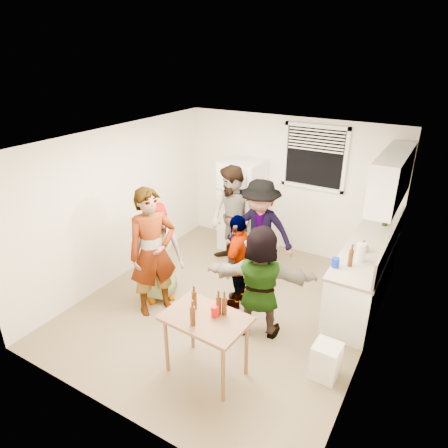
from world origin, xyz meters
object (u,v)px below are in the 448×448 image
Objects in this scene: serving_table at (207,371)px; red_cup at (215,316)px; guest_back_left at (232,265)px; beer_bottle_table at (195,308)px; beer_bottle_counter at (350,266)px; guest_grey at (160,296)px; refrigerator at (242,205)px; wine_bottle at (384,225)px; blue_cup at (335,267)px; guest_orange at (258,331)px; guest_black at (237,303)px; trash_bin at (326,359)px; guest_stripe at (157,309)px; kettle at (362,251)px; guest_back_right at (258,278)px.

red_cup reaches higher than serving_table.
beer_bottle_table is at bearing -49.70° from guest_back_left.
guest_grey is at bearing -162.58° from beer_bottle_counter.
refrigerator is at bearing 112.89° from red_cup.
red_cup is at bearing -43.73° from guest_back_left.
wine_bottle reaches higher than blue_cup.
beer_bottle_table is at bearing -114.01° from wine_bottle.
guest_grey reaches higher than guest_orange.
guest_black is 0.92× the size of guest_orange.
guest_orange is (-1.03, 0.33, -0.25)m from trash_bin.
beer_bottle_table is 1.50m from guest_stripe.
beer_bottle_counter is 0.53× the size of trash_bin.
refrigerator is at bearing 134.59° from trash_bin.
guest_orange is at bearing 43.95° from guest_black.
refrigerator reaches higher than wine_bottle.
red_cup is (-1.11, -2.23, -0.10)m from kettle.
beer_bottle_table is at bearing -1.98° from guest_black.
refrigerator is at bearing 150.06° from beer_bottle_counter.
beer_bottle_table reaches higher than guest_back_right.
serving_table is 0.65× the size of guest_black.
wine_bottle is 3.75m from serving_table.
blue_cup is 1.63m from guest_black.
blue_cup is at bearing 0.97° from guest_back_left.
guest_grey is at bearing -171.22° from kettle.
guest_black is 0.71m from guest_orange.
kettle is 1.83m from guest_back_right.
guest_orange is at bearing -139.13° from beer_bottle_counter.
beer_bottle_counter is 0.15× the size of guest_grey.
kettle is 2.00m from guest_black.
guest_black is (-1.59, 0.76, -0.25)m from trash_bin.
blue_cup is at bearing 59.70° from serving_table.
guest_back_left is 1.24× the size of guest_black.
red_cup reaches higher than guest_black.
guest_stripe is (-1.40, 0.60, -0.80)m from red_cup.
wine_bottle reaches higher than kettle.
beer_bottle_table is at bearing 45.96° from guest_orange.
refrigerator reaches higher than guest_back_right.
blue_cup is 2.72m from guest_grey.
beer_bottle_table reaches higher than guest_stripe.
guest_back_left is (0.21, -0.75, -0.85)m from refrigerator.
guest_back_left is at bearing 159.94° from kettle.
kettle is at bearing -146.54° from guest_orange.
kettle is 1.66× the size of red_cup.
guest_black is at bearing -129.47° from wine_bottle.
guest_back_left is (-2.14, 0.60, -0.90)m from beer_bottle_counter.
guest_stripe is 1.30× the size of guest_black.
beer_bottle_counter reaches higher than serving_table.
guest_stripe is at bearing -133.65° from wine_bottle.
blue_cup is 0.09× the size of guest_black.
wine_bottle reaches higher than guest_back_left.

